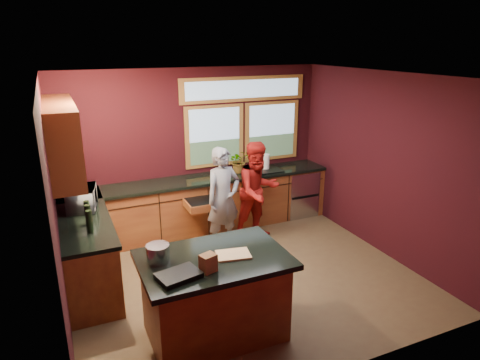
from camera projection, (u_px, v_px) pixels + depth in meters
floor at (244, 276)px, 5.91m from camera, size 4.50×4.50×0.00m
room_shell at (191, 149)px, 5.40m from camera, size 4.52×4.02×2.71m
back_counter at (214, 202)px, 7.31m from camera, size 4.50×0.64×0.93m
left_counter at (86, 246)px, 5.75m from camera, size 0.64×2.30×0.93m
island at (215, 296)px, 4.61m from camera, size 1.55×1.05×0.95m
person_grey at (223, 199)px, 6.52m from camera, size 0.65×0.50×1.61m
person_red at (258, 191)px, 6.85m from camera, size 0.85×0.71×1.61m
microwave at (82, 199)px, 5.74m from camera, size 0.44×0.59×0.30m
potted_plant at (239, 161)px, 7.35m from camera, size 0.36×0.31×0.39m
paper_towel at (266, 162)px, 7.51m from camera, size 0.12×0.12×0.28m
cutting_board at (233, 255)px, 4.50m from camera, size 0.39×0.31×0.02m
stock_pot at (158, 253)px, 4.36m from camera, size 0.24×0.24×0.18m
paper_bag at (208, 263)px, 4.16m from camera, size 0.18×0.16×0.18m
black_tray at (179, 275)px, 4.07m from camera, size 0.45×0.36×0.05m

